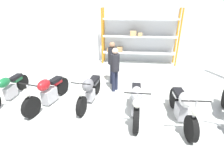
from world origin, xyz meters
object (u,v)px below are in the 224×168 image
Objects in this scene: motorcycle_white at (183,107)px; person_browsing at (112,60)px; motorcycle_green at (9,88)px; motorcycle_grey at (89,90)px; motorcycle_silver at (136,102)px; motorcycle_red at (48,92)px; person_near_rack at (115,66)px; shelving_rack at (136,38)px.

person_browsing is at bearing -141.50° from motorcycle_white.
motorcycle_green is 1.06× the size of motorcycle_grey.
motorcycle_silver reaches higher than motorcycle_white.
motorcycle_green is 3.81m from person_browsing.
person_near_rack is at bearing 135.01° from motorcycle_red.
motorcycle_grey is 0.99× the size of motorcycle_silver.
shelving_rack is at bearing -105.20° from person_browsing.
motorcycle_green is (-4.26, -4.63, -0.94)m from shelving_rack.
person_browsing is 0.73m from person_near_rack.
motorcycle_green is 1.27× the size of person_browsing.
motorcycle_green is at bearing -82.30° from motorcycle_grey.
motorcycle_silver reaches higher than motorcycle_green.
motorcycle_red is 1.04× the size of motorcycle_silver.
motorcycle_white is at bearing 84.28° from motorcycle_green.
motorcycle_silver is at bearing -98.73° from motorcycle_white.
person_near_rack is at bearing -102.42° from shelving_rack.
person_browsing is at bearing 119.57° from motorcycle_green.
motorcycle_green is at bearing -83.06° from motorcycle_red.
shelving_rack is at bearing -170.28° from motorcycle_white.
shelving_rack is at bearing 168.46° from motorcycle_grey.
motorcycle_white is (2.73, -0.68, -0.01)m from motorcycle_grey.
shelving_rack is 1.88× the size of motorcycle_white.
motorcycle_green is at bearing -100.02° from motorcycle_white.
motorcycle_silver is (4.25, -0.52, 0.06)m from motorcycle_green.
shelving_rack is 5.48m from motorcycle_white.
motorcycle_grey is 1.36m from person_near_rack.
person_browsing is (1.85, 1.97, 0.55)m from motorcycle_red.
shelving_rack is 1.88× the size of motorcycle_red.
person_near_rack is (0.19, -0.71, -0.04)m from person_browsing.
shelving_rack is at bearing 138.19° from motorcycle_green.
motorcycle_red is 1.00× the size of motorcycle_white.
shelving_rack is 2.45× the size of person_near_rack.
motorcycle_grey is at bearing 76.71° from person_browsing.
motorcycle_green is 5.54m from motorcycle_white.
motorcycle_white is 1.30× the size of person_near_rack.
motorcycle_green is 4.28m from motorcycle_silver.
shelving_rack reaches higher than person_browsing.
shelving_rack is 1.95× the size of motorcycle_silver.
motorcycle_grey is 1.25× the size of person_near_rack.
person_near_rack reaches higher than motorcycle_red.
motorcycle_silver is 2.56m from person_browsing.
person_browsing is 1.04× the size of person_near_rack.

